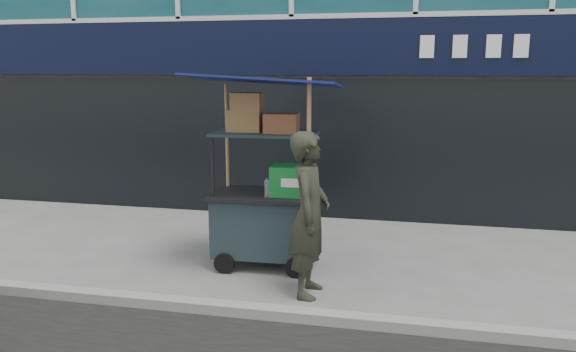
# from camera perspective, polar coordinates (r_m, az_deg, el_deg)

# --- Properties ---
(ground) EXTENTS (80.00, 80.00, 0.00)m
(ground) POSITION_cam_1_polar(r_m,az_deg,el_deg) (6.41, -7.01, -12.86)
(ground) COLOR #60605C
(ground) RESTS_ON ground
(curb) EXTENTS (80.00, 0.18, 0.12)m
(curb) POSITION_cam_1_polar(r_m,az_deg,el_deg) (6.21, -7.64, -13.07)
(curb) COLOR gray
(curb) RESTS_ON ground
(vendor_cart) EXTENTS (1.92, 1.39, 2.52)m
(vendor_cart) POSITION_cam_1_polar(r_m,az_deg,el_deg) (7.30, -2.12, -2.46)
(vendor_cart) COLOR #18252A
(vendor_cart) RESTS_ON ground
(vendor_man) EXTENTS (0.46, 0.69, 1.89)m
(vendor_man) POSITION_cam_1_polar(r_m,az_deg,el_deg) (6.35, 2.19, -3.94)
(vendor_man) COLOR #27291E
(vendor_man) RESTS_ON ground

